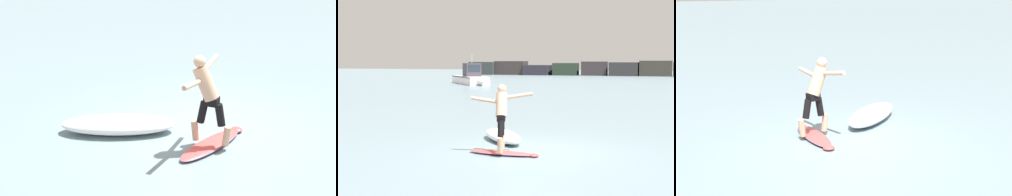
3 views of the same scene
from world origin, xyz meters
TOP-DOWN VIEW (x-y plane):
  - ground_plane at (0.00, 0.00)m, footprint 200.00×200.00m
  - surfboard at (-0.65, -0.51)m, footprint 1.89×0.58m
  - surfer at (-0.70, -0.41)m, footprint 1.59×0.83m
  - wave_foam_at_tail at (-1.20, 1.32)m, footprint 1.97×2.26m

SIDE VIEW (x-z plane):
  - ground_plane at x=0.00m, z-range 0.00..0.00m
  - surfboard at x=-0.65m, z-range -0.07..0.17m
  - wave_foam_at_tail at x=-1.20m, z-range 0.00..0.34m
  - surfer at x=-0.70m, z-range 0.25..1.93m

